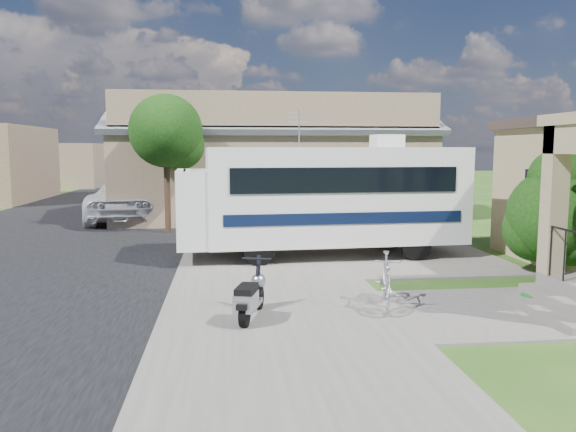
{
  "coord_description": "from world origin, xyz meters",
  "views": [
    {
      "loc": [
        -1.87,
        -9.85,
        2.78
      ],
      "look_at": [
        -0.5,
        2.5,
        1.3
      ],
      "focal_mm": 35.0,
      "sensor_mm": 36.0,
      "label": 1
    }
  ],
  "objects": [
    {
      "name": "ground",
      "position": [
        0.0,
        0.0,
        0.0
      ],
      "size": [
        120.0,
        120.0,
        0.0
      ],
      "primitive_type": "plane",
      "color": "#1F4A13"
    },
    {
      "name": "street_slab",
      "position": [
        -7.5,
        10.0,
        0.01
      ],
      "size": [
        9.0,
        80.0,
        0.02
      ],
      "primitive_type": "cube",
      "color": "black",
      "rests_on": "ground"
    },
    {
      "name": "sidewalk_slab",
      "position": [
        -1.0,
        10.0,
        0.03
      ],
      "size": [
        4.0,
        80.0,
        0.06
      ],
      "primitive_type": "cube",
      "color": "#5B5852",
      "rests_on": "ground"
    },
    {
      "name": "driveway_slab",
      "position": [
        1.5,
        4.5,
        0.03
      ],
      "size": [
        7.0,
        6.0,
        0.05
      ],
      "primitive_type": "cube",
      "color": "#5B5852",
      "rests_on": "ground"
    },
    {
      "name": "walk_slab",
      "position": [
        3.0,
        -1.0,
        0.03
      ],
      "size": [
        4.0,
        3.0,
        0.05
      ],
      "primitive_type": "cube",
      "color": "#5B5852",
      "rests_on": "ground"
    },
    {
      "name": "warehouse",
      "position": [
        0.0,
        13.97,
        1.99
      ],
      "size": [
        12.5,
        8.4,
        5.04
      ],
      "color": "#78624B",
      "rests_on": "ground"
    },
    {
      "name": "distant_bldg_near",
      "position": [
        -15.0,
        34.0,
        1.6
      ],
      "size": [
        8.0,
        7.0,
        3.2
      ],
      "primitive_type": "cube",
      "color": "#78624B",
      "rests_on": "ground"
    },
    {
      "name": "street_tree_a",
      "position": [
        -3.7,
        9.05,
        3.25
      ],
      "size": [
        2.44,
        2.4,
        4.58
      ],
      "color": "#332216",
      "rests_on": "ground"
    },
    {
      "name": "street_tree_b",
      "position": [
        -3.7,
        19.05,
        3.39
      ],
      "size": [
        2.44,
        2.4,
        4.73
      ],
      "color": "#332216",
      "rests_on": "ground"
    },
    {
      "name": "street_tree_c",
      "position": [
        -3.7,
        28.05,
        3.1
      ],
      "size": [
        2.44,
        2.4,
        4.42
      ],
      "color": "#332216",
      "rests_on": "ground"
    },
    {
      "name": "motorhome",
      "position": [
        0.63,
        4.33,
        1.59
      ],
      "size": [
        7.35,
        2.68,
        3.71
      ],
      "rotation": [
        0.0,
        0.0,
        0.06
      ],
      "color": "silver",
      "rests_on": "ground"
    },
    {
      "name": "shrub",
      "position": [
        5.3,
        1.57,
        1.43
      ],
      "size": [
        2.28,
        2.17,
        2.79
      ],
      "color": "#332216",
      "rests_on": "ground"
    },
    {
      "name": "scooter",
      "position": [
        -1.5,
        -1.07,
        0.43
      ],
      "size": [
        0.67,
        1.4,
        0.94
      ],
      "rotation": [
        0.0,
        0.0,
        -0.28
      ],
      "color": "black",
      "rests_on": "ground"
    },
    {
      "name": "bicycle",
      "position": [
        0.87,
        -0.62,
        0.47
      ],
      "size": [
        0.8,
        1.62,
        0.94
      ],
      "primitive_type": "imported",
      "rotation": [
        0.0,
        0.0,
        -0.24
      ],
      "color": "#A3A4AB",
      "rests_on": "ground"
    },
    {
      "name": "pickup_truck",
      "position": [
        -5.81,
        12.55,
        0.78
      ],
      "size": [
        3.18,
        5.85,
        1.56
      ],
      "primitive_type": "imported",
      "rotation": [
        0.0,
        0.0,
        3.25
      ],
      "color": "silver",
      "rests_on": "ground"
    },
    {
      "name": "van",
      "position": [
        -6.33,
        20.25,
        0.97
      ],
      "size": [
        3.88,
        7.05,
        1.94
      ],
      "primitive_type": "imported",
      "rotation": [
        0.0,
        0.0,
        0.18
      ],
      "color": "silver",
      "rests_on": "ground"
    },
    {
      "name": "garden_hose",
      "position": [
        3.56,
        -0.55,
        0.08
      ],
      "size": [
        0.36,
        0.36,
        0.16
      ],
      "primitive_type": "cylinder",
      "color": "#167223",
      "rests_on": "ground"
    }
  ]
}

